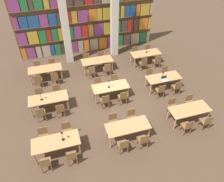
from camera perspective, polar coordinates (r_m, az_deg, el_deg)
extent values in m
plane|color=#4C3828|center=(12.23, -0.38, -1.69)|extent=(40.00, 40.00, 0.00)
cube|color=brown|center=(15.54, -6.63, 19.51)|extent=(9.59, 0.06, 5.50)
cube|color=brown|center=(16.69, -5.92, 10.69)|extent=(9.59, 0.35, 0.03)
cube|color=orange|center=(16.38, -21.93, 9.01)|extent=(0.29, 0.20, 0.84)
cube|color=#84387A|center=(16.33, -20.36, 9.34)|extent=(0.56, 0.20, 0.84)
cube|color=tan|center=(16.28, -18.53, 9.71)|extent=(0.34, 0.20, 0.84)
cube|color=tan|center=(16.26, -16.73, 10.06)|extent=(0.54, 0.20, 0.84)
cube|color=navy|center=(16.25, -15.24, 10.35)|extent=(0.27, 0.20, 0.84)
cube|color=#236B38|center=(16.25, -13.93, 10.59)|extent=(0.41, 0.20, 0.84)
cube|color=#47382D|center=(16.27, -11.93, 10.96)|extent=(0.62, 0.20, 0.84)
cube|color=#84387A|center=(16.32, -9.85, 11.32)|extent=(0.50, 0.20, 0.84)
cube|color=tan|center=(16.36, -8.22, 11.60)|extent=(0.36, 0.20, 0.84)
cube|color=orange|center=(16.42, -6.70, 11.84)|extent=(0.40, 0.20, 0.84)
cube|color=tan|center=(16.51, -4.73, 12.15)|extent=(0.60, 0.20, 0.84)
cube|color=orange|center=(16.64, -2.41, 12.49)|extent=(0.61, 0.20, 0.84)
cube|color=#84387A|center=(16.78, -0.46, 12.77)|extent=(0.44, 0.20, 0.84)
cube|color=#236B38|center=(16.94, 1.61, 13.04)|extent=(0.66, 0.20, 0.84)
cube|color=#47382D|center=(17.15, 3.82, 13.31)|extent=(0.55, 0.20, 0.84)
cube|color=tan|center=(17.37, 5.93, 13.56)|extent=(0.65, 0.20, 0.84)
cube|color=#236B38|center=(17.60, 7.90, 13.77)|extent=(0.51, 0.20, 0.84)
cube|color=tan|center=(17.77, 9.21, 13.90)|extent=(0.22, 0.20, 0.84)
cube|color=brown|center=(16.18, -6.18, 14.09)|extent=(9.59, 0.35, 0.03)
cube|color=#84387A|center=(15.87, -22.41, 12.51)|extent=(0.57, 0.20, 0.86)
cube|color=#B7932D|center=(15.80, -19.93, 13.04)|extent=(0.65, 0.20, 0.86)
cube|color=#236B38|center=(15.77, -17.68, 13.49)|extent=(0.47, 0.20, 0.86)
cube|color=maroon|center=(15.76, -16.16, 13.79)|extent=(0.31, 0.20, 0.86)
cube|color=#236B38|center=(15.76, -14.73, 14.06)|extent=(0.39, 0.20, 0.86)
cube|color=#B7932D|center=(15.77, -13.32, 14.31)|extent=(0.29, 0.20, 0.86)
cube|color=#236B38|center=(15.80, -11.36, 14.66)|extent=(0.68, 0.20, 0.86)
cube|color=#84387A|center=(15.86, -9.04, 15.04)|extent=(0.48, 0.20, 0.86)
cube|color=maroon|center=(15.92, -7.18, 15.33)|extent=(0.45, 0.20, 0.86)
cube|color=#B7932D|center=(15.99, -5.59, 15.56)|extent=(0.34, 0.20, 0.86)
cube|color=#84387A|center=(16.10, -3.57, 15.84)|extent=(0.66, 0.20, 0.86)
cube|color=#B7932D|center=(16.24, -1.31, 16.13)|extent=(0.56, 0.20, 0.86)
cube|color=#47382D|center=(16.37, 0.43, 16.34)|extent=(0.30, 0.20, 0.86)
cube|color=#236B38|center=(16.46, 1.61, 16.47)|extent=(0.32, 0.20, 0.86)
cube|color=#47382D|center=(16.60, 3.18, 16.63)|extent=(0.45, 0.20, 0.86)
cube|color=maroon|center=(16.75, 4.73, 16.78)|extent=(0.41, 0.20, 0.86)
cube|color=#47382D|center=(16.91, 6.21, 16.92)|extent=(0.38, 0.20, 0.86)
cube|color=orange|center=(17.13, 8.11, 17.07)|extent=(0.66, 0.20, 0.86)
cube|color=#B7932D|center=(17.32, 9.63, 17.18)|extent=(0.20, 0.20, 0.86)
cube|color=brown|center=(15.74, -6.47, 17.68)|extent=(9.59, 0.35, 0.03)
cube|color=#84387A|center=(15.47, -23.90, 15.85)|extent=(0.30, 0.20, 0.78)
cube|color=navy|center=(15.42, -22.18, 16.23)|extent=(0.50, 0.20, 0.78)
cube|color=navy|center=(15.37, -19.83, 16.74)|extent=(0.67, 0.20, 0.78)
cube|color=#84387A|center=(15.35, -17.43, 17.22)|extent=(0.52, 0.20, 0.78)
cube|color=navy|center=(15.35, -15.26, 17.63)|extent=(0.51, 0.20, 0.78)
cube|color=#47382D|center=(15.37, -13.06, 18.02)|extent=(0.57, 0.20, 0.78)
cube|color=maroon|center=(15.40, -11.26, 18.32)|extent=(0.30, 0.20, 0.78)
cube|color=#B7932D|center=(15.44, -9.85, 18.54)|extent=(0.37, 0.20, 0.78)
cube|color=#84387A|center=(15.51, -7.60, 18.87)|extent=(0.70, 0.20, 0.78)
cube|color=orange|center=(15.62, -5.09, 19.21)|extent=(0.56, 0.20, 0.78)
cube|color=#B7932D|center=(15.72, -3.31, 19.42)|extent=(0.33, 0.20, 0.78)
cube|color=#B7932D|center=(15.84, -1.39, 19.64)|extent=(0.59, 0.20, 0.78)
cube|color=#236B38|center=(16.01, 0.98, 19.87)|extent=(0.55, 0.20, 0.78)
cube|color=#B7932D|center=(16.15, 2.70, 20.02)|extent=(0.25, 0.20, 0.78)
cube|color=navy|center=(16.27, 3.94, 20.12)|extent=(0.33, 0.20, 0.78)
cube|color=navy|center=(16.41, 5.35, 20.22)|extent=(0.39, 0.20, 0.78)
cube|color=orange|center=(16.55, 6.74, 20.31)|extent=(0.27, 0.20, 0.78)
cube|color=#B7932D|center=(16.76, 8.52, 20.41)|extent=(0.67, 0.20, 0.78)
cube|color=tan|center=(16.96, 10.12, 20.48)|extent=(0.15, 0.20, 0.78)
cube|color=brown|center=(15.35, -6.79, 21.48)|extent=(9.59, 0.35, 0.03)
cube|color=#84387A|center=(15.09, -24.41, 19.82)|extent=(0.65, 0.20, 0.82)
cube|color=#236B38|center=(15.03, -22.15, 20.34)|extent=(0.42, 0.20, 0.82)
cube|color=#47382D|center=(15.00, -20.55, 20.68)|extent=(0.25, 0.20, 0.82)
cube|color=#236B38|center=(14.98, -18.88, 21.02)|extent=(0.52, 0.20, 0.82)
cube|color=#B7932D|center=(14.98, -16.90, 21.41)|extent=(0.32, 0.20, 0.82)
cube|color=#84387A|center=(14.99, -14.62, 21.82)|extent=(0.67, 0.20, 0.82)
cube|color=#47382D|center=(15.04, -11.70, 22.29)|extent=(0.66, 0.20, 0.82)
cube|color=beige|center=(14.26, -12.42, 18.04)|extent=(0.44, 0.44, 6.00)
cube|color=beige|center=(14.83, 0.65, 19.76)|extent=(0.44, 0.44, 6.00)
cube|color=tan|center=(9.52, -14.50, -12.70)|extent=(1.97, 0.83, 0.04)
cylinder|color=tan|center=(9.73, -19.39, -16.52)|extent=(0.07, 0.07, 0.73)
cylinder|color=tan|center=(9.61, -8.42, -14.65)|extent=(0.07, 0.07, 0.73)
cylinder|color=tan|center=(10.13, -19.50, -13.41)|extent=(0.07, 0.07, 0.73)
cylinder|color=tan|center=(10.02, -9.12, -11.60)|extent=(0.07, 0.07, 0.73)
cylinder|color=brown|center=(9.74, -17.85, -17.45)|extent=(0.04, 0.04, 0.43)
cylinder|color=brown|center=(9.70, -15.67, -17.11)|extent=(0.04, 0.04, 0.43)
cylinder|color=brown|center=(9.56, -17.75, -19.13)|extent=(0.04, 0.04, 0.43)
cylinder|color=brown|center=(9.51, -15.50, -18.79)|extent=(0.04, 0.04, 0.43)
cube|color=brown|center=(9.43, -16.97, -17.35)|extent=(0.42, 0.40, 0.04)
cube|color=brown|center=(9.14, -17.18, -17.51)|extent=(0.40, 0.03, 0.42)
cylinder|color=brown|center=(10.26, -16.10, -12.83)|extent=(0.04, 0.04, 0.43)
cylinder|color=brown|center=(10.30, -18.12, -13.16)|extent=(0.04, 0.04, 0.43)
cylinder|color=brown|center=(10.48, -16.24, -11.39)|extent=(0.04, 0.04, 0.43)
cylinder|color=brown|center=(10.52, -18.20, -11.72)|extent=(0.04, 0.04, 0.43)
cube|color=brown|center=(10.21, -17.42, -11.45)|extent=(0.42, 0.40, 0.04)
cube|color=brown|center=(10.16, -17.74, -9.84)|extent=(0.40, 0.03, 0.42)
cylinder|color=brown|center=(9.66, -11.62, -16.43)|extent=(0.04, 0.04, 0.43)
cylinder|color=brown|center=(9.65, -9.44, -16.02)|extent=(0.04, 0.04, 0.43)
cylinder|color=brown|center=(9.47, -11.33, -18.09)|extent=(0.04, 0.04, 0.43)
cylinder|color=brown|center=(9.46, -9.08, -17.68)|extent=(0.04, 0.04, 0.43)
cube|color=brown|center=(9.36, -10.54, -16.26)|extent=(0.42, 0.40, 0.04)
cube|color=brown|center=(9.07, -10.54, -16.40)|extent=(0.40, 0.03, 0.42)
cylinder|color=brown|center=(10.21, -10.31, -11.80)|extent=(0.04, 0.04, 0.43)
cylinder|color=brown|center=(10.22, -12.34, -12.17)|extent=(0.04, 0.04, 0.43)
cylinder|color=brown|center=(10.43, -10.60, -10.37)|extent=(0.04, 0.04, 0.43)
cylinder|color=brown|center=(10.44, -12.58, -10.74)|extent=(0.04, 0.04, 0.43)
cube|color=brown|center=(10.14, -11.63, -10.43)|extent=(0.42, 0.40, 0.04)
cube|color=brown|center=(10.09, -11.95, -8.81)|extent=(0.40, 0.03, 0.42)
cylinder|color=black|center=(9.49, -12.62, -12.26)|extent=(0.14, 0.14, 0.01)
cylinder|color=black|center=(9.32, -12.81, -11.45)|extent=(0.02, 0.02, 0.41)
cone|color=black|center=(9.14, -13.03, -10.51)|extent=(0.11, 0.11, 0.07)
cube|color=tan|center=(9.78, 4.16, -9.16)|extent=(1.97, 0.83, 0.04)
cylinder|color=tan|center=(9.70, -0.42, -13.29)|extent=(0.07, 0.07, 0.73)
cylinder|color=tan|center=(10.15, 9.61, -10.75)|extent=(0.07, 0.07, 0.73)
cylinder|color=tan|center=(10.10, -1.52, -10.35)|extent=(0.07, 0.07, 0.73)
cylinder|color=tan|center=(10.54, 8.10, -8.06)|extent=(0.07, 0.07, 0.73)
cylinder|color=brown|center=(9.79, 1.38, -14.03)|extent=(0.04, 0.04, 0.43)
cylinder|color=brown|center=(9.87, 3.43, -13.52)|extent=(0.04, 0.04, 0.43)
cylinder|color=brown|center=(9.61, 2.02, -15.60)|extent=(0.04, 0.04, 0.43)
cylinder|color=brown|center=(9.68, 4.12, -15.06)|extent=(0.04, 0.04, 0.43)
cube|color=brown|center=(9.54, 2.78, -13.73)|extent=(0.42, 0.40, 0.04)
cube|color=brown|center=(9.26, 3.21, -13.77)|extent=(0.40, 0.03, 0.42)
cylinder|color=brown|center=(10.41, 1.70, -9.57)|extent=(0.04, 0.04, 0.43)
cylinder|color=brown|center=(10.34, -0.23, -10.02)|extent=(0.04, 0.04, 0.43)
cylinder|color=brown|center=(10.62, 1.13, -8.24)|extent=(0.04, 0.04, 0.43)
cylinder|color=brown|center=(10.55, -0.76, -8.66)|extent=(0.04, 0.04, 0.43)
cube|color=brown|center=(10.30, 0.47, -8.26)|extent=(0.42, 0.40, 0.04)
cube|color=brown|center=(10.25, 0.17, -6.66)|extent=(0.40, 0.03, 0.42)
cylinder|color=brown|center=(10.01, 6.50, -12.73)|extent=(0.04, 0.04, 0.43)
cylinder|color=brown|center=(10.11, 8.43, -12.20)|extent=(0.04, 0.04, 0.43)
cylinder|color=brown|center=(9.83, 7.26, -14.22)|extent=(0.04, 0.04, 0.43)
cylinder|color=brown|center=(9.94, 9.23, -13.67)|extent=(0.04, 0.04, 0.43)
cube|color=brown|center=(9.78, 7.98, -12.37)|extent=(0.42, 0.40, 0.04)
cube|color=brown|center=(9.50, 8.55, -12.36)|extent=(0.40, 0.03, 0.42)
cylinder|color=brown|center=(10.64, 6.44, -8.44)|extent=(0.04, 0.04, 0.43)
cylinder|color=brown|center=(10.54, 4.60, -8.89)|extent=(0.04, 0.04, 0.43)
cylinder|color=brown|center=(10.85, 5.77, -7.16)|extent=(0.04, 0.04, 0.43)
cylinder|color=brown|center=(10.75, 3.97, -7.58)|extent=(0.04, 0.04, 0.43)
cube|color=brown|center=(10.52, 5.27, -7.15)|extent=(0.42, 0.40, 0.04)
cube|color=brown|center=(10.47, 4.99, -5.59)|extent=(0.40, 0.03, 0.42)
cube|color=tan|center=(11.12, 19.64, -4.52)|extent=(1.97, 0.83, 0.04)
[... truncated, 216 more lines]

